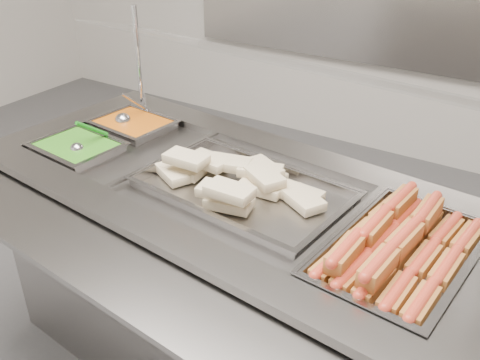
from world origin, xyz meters
The scene contains 11 objects.
steam_counter centered at (0.08, 0.37, 0.40)m, with size 1.76×0.91×0.81m.
tray_rail centered at (0.04, -0.09, 0.76)m, with size 1.63×0.49×0.05m.
sneeze_guard centered at (0.10, 0.57, 1.13)m, with size 1.50×0.41×0.40m.
pan_hotdogs centered at (0.64, 0.31, 0.77)m, with size 0.35×0.52×0.09m.
pan_wraps centered at (0.14, 0.36, 0.78)m, with size 0.64×0.42×0.06m.
pan_beans centered at (-0.48, 0.56, 0.77)m, with size 0.29×0.24×0.09m.
pan_peas centered at (-0.51, 0.30, 0.77)m, with size 0.29×0.24×0.09m.
hotdogs_in_buns centered at (0.63, 0.32, 0.81)m, with size 0.32×0.49×0.11m.
tortilla_wraps centered at (0.10, 0.39, 0.82)m, with size 0.58×0.32×0.09m.
ladle centered at (-0.52, 0.55, 0.81)m, with size 0.06×0.17×0.14m.
serving_spoon centered at (-0.48, 0.29, 0.82)m, with size 0.05×0.16×0.13m.
Camera 1 is at (0.88, -0.82, 1.61)m, focal length 40.00 mm.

